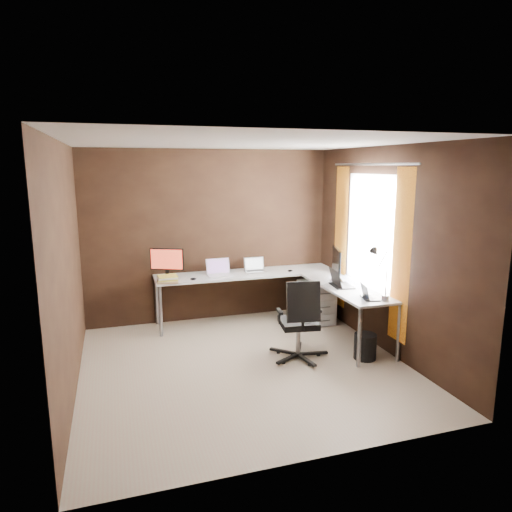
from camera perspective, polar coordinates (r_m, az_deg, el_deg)
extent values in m
cube|color=tan|center=(5.39, -1.47, -13.57)|extent=(3.60, 3.60, 0.00)
cube|color=white|center=(4.90, -1.62, 14.02)|extent=(3.60, 3.60, 0.00)
cube|color=black|center=(6.72, -5.77, 2.50)|extent=(3.60, 0.00, 2.50)
cube|color=black|center=(3.36, 6.98, -6.35)|extent=(3.60, 0.00, 2.50)
cube|color=black|center=(4.84, -22.51, -1.70)|extent=(0.00, 3.60, 2.50)
cube|color=black|center=(5.75, 15.98, 0.66)|extent=(0.00, 3.60, 2.50)
cube|color=white|center=(6.00, 14.15, 3.11)|extent=(0.00, 1.00, 1.30)
cube|color=orange|center=(5.42, 17.70, -0.07)|extent=(0.01, 0.35, 2.00)
cube|color=orange|center=(6.64, 10.53, 2.26)|extent=(0.01, 0.35, 2.00)
cylinder|color=slate|center=(5.93, 14.22, 11.07)|extent=(0.02, 1.90, 0.02)
cube|color=silver|center=(6.65, -1.14, -2.23)|extent=(2.65, 0.60, 0.03)
cube|color=silver|center=(6.03, 11.36, -3.88)|extent=(0.60, 1.65, 0.03)
cylinder|color=slate|center=(6.27, -11.86, -6.78)|extent=(0.05, 0.05, 0.70)
cylinder|color=slate|center=(6.77, -12.31, -5.46)|extent=(0.05, 0.05, 0.70)
cylinder|color=slate|center=(5.37, 12.81, -9.93)|extent=(0.05, 0.05, 0.70)
cylinder|color=slate|center=(5.63, 17.44, -9.14)|extent=(0.05, 0.05, 0.70)
cylinder|color=slate|center=(7.42, 7.88, -3.82)|extent=(0.05, 0.05, 0.70)
cube|color=silver|center=(6.77, 7.54, -5.72)|extent=(0.42, 0.50, 0.60)
cube|color=black|center=(6.47, -11.05, -2.62)|extent=(0.24, 0.21, 0.01)
cube|color=black|center=(6.47, -11.02, -2.11)|extent=(0.05, 0.05, 0.09)
cube|color=black|center=(6.43, -11.08, -0.39)|extent=(0.44, 0.22, 0.30)
cube|color=red|center=(6.42, -11.12, -0.41)|extent=(0.41, 0.19, 0.27)
cube|color=black|center=(6.25, 10.10, -3.06)|extent=(0.19, 0.24, 0.01)
cube|color=black|center=(6.24, 9.93, -2.57)|extent=(0.04, 0.05, 0.10)
cube|color=black|center=(6.19, 10.00, -0.60)|extent=(0.20, 0.53, 0.34)
cube|color=#2145A2|center=(6.19, 10.14, -0.60)|extent=(0.17, 0.50, 0.31)
cube|color=silver|center=(6.50, -4.57, -2.38)|extent=(0.35, 0.25, 0.02)
cube|color=silver|center=(6.56, -4.79, -1.24)|extent=(0.34, 0.07, 0.21)
cube|color=#7F5696|center=(6.55, -4.78, -1.25)|extent=(0.30, 0.06, 0.18)
cube|color=silver|center=(6.69, -0.07, -1.95)|extent=(0.31, 0.22, 0.02)
cube|color=silver|center=(6.75, -0.26, -0.95)|extent=(0.31, 0.07, 0.19)
cube|color=white|center=(6.74, -0.24, -0.96)|extent=(0.27, 0.06, 0.16)
cube|color=black|center=(6.01, 10.69, -3.66)|extent=(0.28, 0.37, 0.02)
cube|color=black|center=(5.95, 9.90, -2.65)|extent=(0.10, 0.35, 0.21)
cube|color=#172A39|center=(5.95, 9.96, -2.65)|extent=(0.09, 0.31, 0.18)
cube|color=black|center=(5.53, 14.07, -5.11)|extent=(0.23, 0.28, 0.02)
cube|color=black|center=(5.49, 13.45, -4.28)|extent=(0.11, 0.25, 0.16)
cube|color=#C04E63|center=(5.49, 13.51, -4.28)|extent=(0.09, 0.22, 0.13)
cube|color=tan|center=(6.23, -10.98, -3.09)|extent=(0.30, 0.26, 0.03)
cube|color=gold|center=(6.22, -10.99, -2.85)|extent=(0.27, 0.21, 0.02)
cube|color=beige|center=(6.22, -10.99, -2.65)|extent=(0.27, 0.22, 0.02)
cube|color=gold|center=(6.22, -11.00, -2.49)|extent=(0.26, 0.21, 0.02)
ellipsoid|color=black|center=(6.28, -7.85, -2.86)|extent=(0.09, 0.07, 0.03)
ellipsoid|color=black|center=(6.72, 4.30, -1.85)|extent=(0.09, 0.07, 0.03)
cylinder|color=slate|center=(5.50, 15.86, -5.04)|extent=(0.08, 0.08, 0.06)
cylinder|color=slate|center=(5.45, 15.97, -3.00)|extent=(0.02, 0.02, 0.34)
cylinder|color=slate|center=(5.40, 15.48, -0.58)|extent=(0.02, 0.18, 0.25)
cone|color=slate|center=(5.41, 14.68, 0.41)|extent=(0.11, 0.14, 0.14)
cylinder|color=slate|center=(5.55, 5.29, -10.30)|extent=(0.06, 0.06, 0.35)
cube|color=black|center=(5.48, 5.33, -8.33)|extent=(0.48, 0.48, 0.07)
cube|color=black|center=(5.19, 5.94, -5.71)|extent=(0.40, 0.17, 0.46)
cylinder|color=black|center=(5.67, 13.48, -10.93)|extent=(0.34, 0.34, 0.30)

